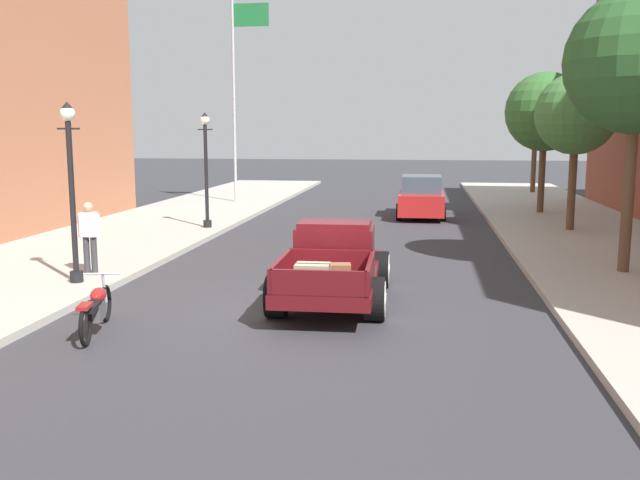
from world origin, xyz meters
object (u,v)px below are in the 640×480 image
at_px(car_background_red, 421,198).
at_px(street_tree_farthest, 536,117).
at_px(flagpole, 238,78).
at_px(hotrod_truck_maroon, 334,262).
at_px(street_tree_nearest, 638,62).
at_px(street_tree_second, 576,115).
at_px(street_lamp_far, 206,161).
at_px(motorcycle_parked, 96,308).
at_px(street_tree_third, 545,112).
at_px(street_lamp_near, 71,179).
at_px(pedestrian_sidewalk_left, 89,233).

distance_m(car_background_red, street_tree_farthest, 12.56).
xyz_separation_m(flagpole, street_tree_farthest, (14.21, 7.10, -1.66)).
relative_size(hotrod_truck_maroon, street_tree_farthest, 0.98).
bearing_deg(flagpole, hotrod_truck_maroon, -69.26).
xyz_separation_m(street_tree_nearest, street_tree_second, (0.21, 6.99, -0.99)).
height_order(hotrod_truck_maroon, street_lamp_far, street_lamp_far).
bearing_deg(motorcycle_parked, street_tree_third, 60.60).
height_order(car_background_red, street_tree_nearest, street_tree_nearest).
relative_size(street_lamp_near, street_tree_second, 0.75).
height_order(street_tree_nearest, street_tree_second, street_tree_nearest).
distance_m(hotrod_truck_maroon, flagpole, 19.24).
height_order(car_background_red, street_tree_second, street_tree_second).
xyz_separation_m(pedestrian_sidewalk_left, street_tree_second, (12.39, 9.04, 2.83)).
xyz_separation_m(street_tree_second, street_tree_farthest, (1.00, 14.51, 0.20)).
bearing_deg(pedestrian_sidewalk_left, street_tree_farthest, 60.38).
height_order(street_lamp_far, street_tree_third, street_tree_third).
height_order(street_lamp_near, street_tree_nearest, street_tree_nearest).
height_order(motorcycle_parked, street_lamp_near, street_lamp_near).
bearing_deg(street_lamp_near, street_lamp_far, 88.77).
bearing_deg(car_background_red, street_tree_nearest, -66.74).
bearing_deg(car_background_red, street_lamp_near, -117.97).
height_order(street_lamp_far, street_tree_farthest, street_tree_farthest).
bearing_deg(street_tree_second, street_lamp_near, -141.00).
xyz_separation_m(car_background_red, street_lamp_far, (-7.18, -5.16, 1.62)).
bearing_deg(car_background_red, pedestrian_sidewalk_left, -119.97).
relative_size(hotrod_truck_maroon, flagpole, 0.54).
relative_size(motorcycle_parked, flagpole, 0.23).
height_order(car_background_red, flagpole, flagpole).
height_order(street_lamp_far, street_tree_nearest, street_tree_nearest).
bearing_deg(hotrod_truck_maroon, street_lamp_far, 121.92).
bearing_deg(street_tree_third, street_lamp_near, -129.02).
relative_size(pedestrian_sidewalk_left, street_lamp_near, 0.43).
distance_m(motorcycle_parked, street_tree_farthest, 29.97).
distance_m(motorcycle_parked, flagpole, 21.30).
relative_size(pedestrian_sidewalk_left, street_tree_farthest, 0.33).
bearing_deg(street_lamp_near, street_tree_farthest, 61.50).
relative_size(car_background_red, street_tree_third, 0.78).
bearing_deg(street_lamp_far, car_background_red, 35.70).
height_order(car_background_red, street_lamp_near, street_lamp_near).
bearing_deg(flagpole, street_lamp_near, -86.89).
distance_m(hotrod_truck_maroon, street_tree_third, 16.69).
height_order(street_tree_third, street_tree_farthest, street_tree_third).
xyz_separation_m(car_background_red, street_lamp_near, (-7.37, -13.88, 1.62)).
bearing_deg(street_tree_nearest, street_lamp_far, 154.11).
relative_size(street_lamp_far, street_tree_third, 0.69).
height_order(pedestrian_sidewalk_left, street_lamp_far, street_lamp_far).
relative_size(car_background_red, street_lamp_far, 1.12).
bearing_deg(flagpole, street_lamp_far, -82.55).
relative_size(car_background_red, street_tree_second, 0.84).
distance_m(car_background_red, street_lamp_near, 15.80).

